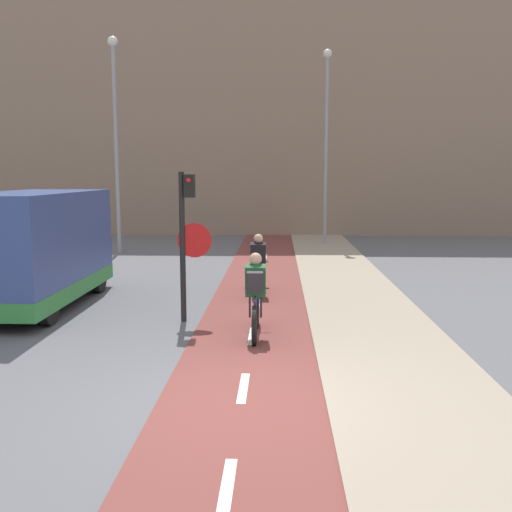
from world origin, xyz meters
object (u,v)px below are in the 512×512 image
street_lamp_sidewalk (326,129)px  cyclist_far (258,268)px  traffic_light_pole (187,229)px  cyclist_near (256,297)px  van (34,251)px  street_lamp_far (116,125)px

street_lamp_sidewalk → cyclist_far: 11.34m
traffic_light_pole → cyclist_near: bearing=-37.3°
traffic_light_pole → street_lamp_sidewalk: bearing=73.9°
traffic_light_pole → van: traffic_light_pole is taller
street_lamp_sidewalk → van: (-7.25, -11.69, -3.48)m
traffic_light_pole → van: 3.77m
cyclist_far → van: (-4.84, -1.36, 0.57)m
street_lamp_sidewalk → cyclist_near: street_lamp_sidewalk is taller
street_lamp_far → cyclist_far: size_ratio=4.53×
street_lamp_sidewalk → cyclist_far: (-2.41, -10.32, -4.04)m
van → traffic_light_pole: bearing=-17.9°
street_lamp_sidewalk → van: size_ratio=1.65×
cyclist_far → van: 5.06m
cyclist_near → van: bearing=156.0°
traffic_light_pole → street_lamp_sidewalk: size_ratio=0.37×
cyclist_far → street_lamp_sidewalk: bearing=76.9°
traffic_light_pole → cyclist_near: (1.38, -1.05, -1.11)m
traffic_light_pole → van: (-3.54, 1.14, -0.59)m
traffic_light_pole → street_lamp_far: 11.15m
van → street_lamp_far: bearing=93.9°
street_lamp_far → street_lamp_sidewalk: 8.36m
street_lamp_far → cyclist_near: street_lamp_far is taller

